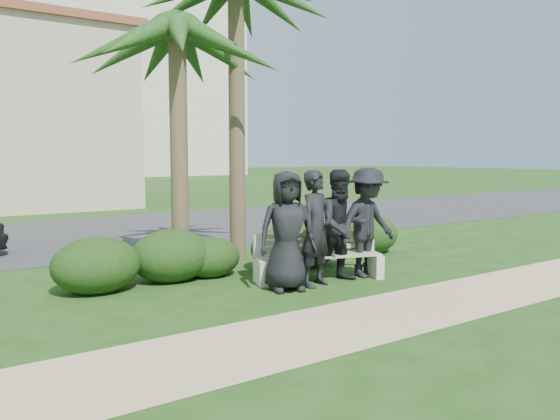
% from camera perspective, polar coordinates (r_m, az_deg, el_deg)
% --- Properties ---
extents(ground, '(160.00, 160.00, 0.00)m').
position_cam_1_polar(ground, '(8.50, 0.77, -8.37)').
color(ground, '#1A3D11').
rests_on(ground, ground).
extents(footpath, '(30.00, 1.60, 0.01)m').
position_cam_1_polar(footpath, '(7.16, 9.26, -11.14)').
color(footpath, tan).
rests_on(footpath, ground).
extents(asphalt_street, '(160.00, 8.00, 0.01)m').
position_cam_1_polar(asphalt_street, '(15.62, -16.41, -2.17)').
color(asphalt_street, '#2D2D30').
rests_on(asphalt_street, ground).
extents(stucco_bldg_right, '(8.40, 8.40, 7.30)m').
position_cam_1_polar(stucco_bldg_right, '(25.07, -26.07, 8.74)').
color(stucco_bldg_right, '#B9AD8B').
rests_on(stucco_bldg_right, ground).
extents(hotel_tower, '(26.00, 18.00, 37.30)m').
position_cam_1_polar(hotel_tower, '(65.52, -17.93, 15.34)').
color(hotel_tower, beige).
rests_on(hotel_tower, ground).
extents(park_bench, '(2.30, 1.15, 0.75)m').
position_cam_1_polar(park_bench, '(9.14, 3.98, -5.21)').
color(park_bench, gray).
rests_on(park_bench, ground).
extents(man_a, '(1.03, 0.82, 1.84)m').
position_cam_1_polar(man_a, '(8.33, 0.72, -2.20)').
color(man_a, black).
rests_on(man_a, ground).
extents(man_b, '(0.78, 0.63, 1.85)m').
position_cam_1_polar(man_b, '(8.63, 3.83, -1.93)').
color(man_b, black).
rests_on(man_b, ground).
extents(man_c, '(1.01, 0.85, 1.84)m').
position_cam_1_polar(man_c, '(9.00, 6.48, -1.65)').
color(man_c, black).
rests_on(man_c, ground).
extents(man_d, '(1.25, 0.77, 1.87)m').
position_cam_1_polar(man_d, '(9.40, 9.10, -1.30)').
color(man_d, black).
rests_on(man_d, ground).
extents(hedge_a, '(1.34, 1.11, 0.87)m').
position_cam_1_polar(hedge_a, '(8.76, -18.65, -5.33)').
color(hedge_a, black).
rests_on(hedge_a, ground).
extents(hedge_b, '(1.36, 1.12, 0.89)m').
position_cam_1_polar(hedge_b, '(9.24, -11.32, -4.54)').
color(hedge_b, black).
rests_on(hedge_b, ground).
extents(hedge_c, '(1.07, 0.89, 0.70)m').
position_cam_1_polar(hedge_c, '(9.47, -7.35, -4.80)').
color(hedge_c, black).
rests_on(hedge_c, ground).
extents(hedge_d, '(1.22, 1.01, 0.80)m').
position_cam_1_polar(hedge_d, '(10.01, 0.23, -3.91)').
color(hedge_d, black).
rests_on(hedge_d, ground).
extents(hedge_e, '(1.41, 1.17, 0.92)m').
position_cam_1_polar(hedge_e, '(10.33, 2.64, -3.27)').
color(hedge_e, black).
rests_on(hedge_e, ground).
extents(hedge_f, '(1.32, 1.09, 0.86)m').
position_cam_1_polar(hedge_f, '(11.80, 9.28, -2.37)').
color(hedge_f, black).
rests_on(hedge_f, ground).
extents(palm_left, '(3.00, 3.00, 5.23)m').
position_cam_1_polar(palm_left, '(10.28, -10.73, 17.96)').
color(palm_left, brown).
rests_on(palm_left, ground).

